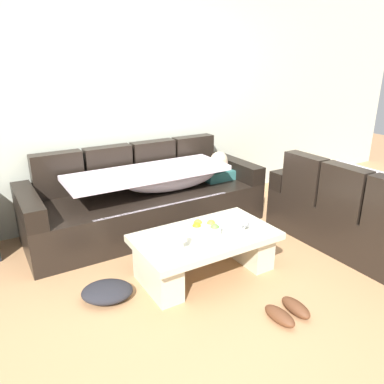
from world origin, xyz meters
name	(u,v)px	position (x,y,z in m)	size (l,w,h in m)	color
ground_plane	(252,298)	(0.00, 0.00, 0.00)	(14.00, 14.00, 0.00)	tan
back_wall	(136,99)	(0.00, 2.15, 1.35)	(9.00, 0.10, 2.70)	beige
couch_along_wall	(150,199)	(-0.12, 1.63, 0.33)	(2.54, 0.92, 0.88)	black
couch_near_window	(364,215)	(1.49, 0.12, 0.33)	(0.92, 1.79, 0.88)	black
coffee_table	(205,249)	(-0.13, 0.50, 0.24)	(1.20, 0.68, 0.38)	beige
fruit_bowl	(205,228)	(-0.12, 0.52, 0.42)	(0.28, 0.28, 0.10)	silver
wine_glass_near_left	(183,236)	(-0.43, 0.36, 0.50)	(0.07, 0.07, 0.17)	silver
wine_glass_near_right	(245,220)	(0.18, 0.35, 0.50)	(0.07, 0.07, 0.17)	silver
open_magazine	(234,225)	(0.18, 0.51, 0.39)	(0.28, 0.21, 0.01)	white
pair_of_shoes	(288,312)	(0.07, -0.31, 0.04)	(0.30, 0.28, 0.09)	#59331E
crumpled_garment	(107,292)	(-0.98, 0.59, 0.06)	(0.40, 0.32, 0.12)	#232328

